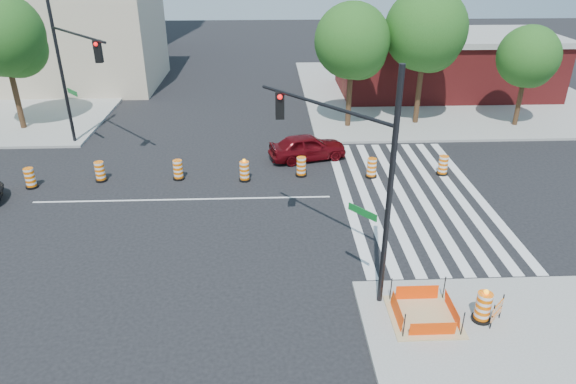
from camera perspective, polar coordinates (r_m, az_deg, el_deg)
name	(u,v)px	position (r m, az deg, el deg)	size (l,w,h in m)	color
ground	(183,199)	(24.83, -11.60, -0.82)	(120.00, 120.00, 0.00)	black
sidewalk_ne	(440,92)	(43.61, 16.58, 10.60)	(22.00, 22.00, 0.15)	gray
crosswalk_east	(411,195)	(25.44, 13.52, -0.33)	(6.75, 13.50, 0.01)	silver
lane_centerline	(183,199)	(24.83, -11.61, -0.81)	(14.00, 0.12, 0.01)	silver
excavation_pit	(424,315)	(17.53, 14.85, -13.11)	(2.20, 2.20, 0.90)	tan
brick_storefront	(444,64)	(43.10, 16.97, 13.46)	(16.50, 8.50, 4.60)	maroon
beige_midrise	(66,23)	(47.09, -23.41, 16.85)	(14.00, 10.00, 10.00)	#C2B094
red_coupe	(308,147)	(28.61, 2.19, 5.04)	(1.72, 4.28, 1.46)	#53070C
signal_pole_se	(350,157)	(16.50, 6.91, 3.91)	(3.92, 4.72, 7.93)	black
signal_pole_nw	(71,61)	(30.77, -22.95, 13.29)	(4.32, 4.98, 8.52)	black
pit_drum	(483,308)	(17.72, 20.85, -11.91)	(0.60, 0.60, 1.18)	black
barricade	(497,310)	(17.74, 22.24, -12.07)	(0.59, 0.58, 0.93)	#FB6B05
tree_north_b	(4,40)	(36.35, -29.01, 14.59)	(4.97, 4.97, 8.45)	#382314
tree_north_c	(353,45)	(32.82, 7.18, 15.89)	(4.62, 4.62, 7.85)	#382314
tree_north_d	(426,34)	(34.22, 15.07, 16.56)	(5.08, 5.08, 8.64)	#382314
tree_north_e	(528,60)	(36.14, 25.12, 13.14)	(3.80, 3.80, 6.47)	#382314
median_drum_1	(30,179)	(28.32, -26.72, 1.33)	(0.60, 0.60, 1.02)	black
median_drum_2	(100,172)	(27.72, -20.14, 2.09)	(0.60, 0.60, 1.02)	black
median_drum_3	(178,170)	(26.82, -12.11, 2.36)	(0.60, 0.60, 1.02)	black
median_drum_4	(244,172)	(26.16, -4.86, 2.28)	(0.60, 0.60, 1.18)	black
median_drum_5	(301,167)	(26.61, 1.48, 2.78)	(0.60, 0.60, 1.02)	black
median_drum_6	(372,168)	(26.79, 9.27, 2.60)	(0.60, 0.60, 1.02)	black
median_drum_7	(443,166)	(27.93, 16.84, 2.78)	(0.60, 0.60, 1.02)	black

